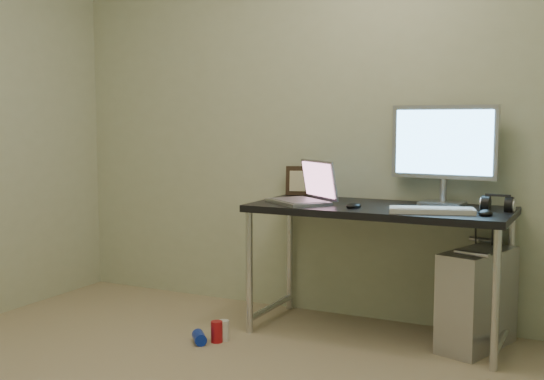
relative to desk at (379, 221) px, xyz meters
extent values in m
cube|color=beige|center=(-0.54, 0.32, 0.59)|extent=(3.50, 0.02, 2.50)
cube|color=black|center=(0.00, 0.00, 0.07)|extent=(1.45, 0.63, 0.04)
cylinder|color=silver|center=(-0.68, -0.28, -0.31)|extent=(0.04, 0.04, 0.71)
cylinder|color=silver|center=(-0.68, 0.28, -0.31)|extent=(0.04, 0.04, 0.71)
cylinder|color=silver|center=(0.68, -0.28, -0.31)|extent=(0.04, 0.04, 0.71)
cylinder|color=silver|center=(0.68, 0.28, -0.31)|extent=(0.04, 0.04, 0.71)
cylinder|color=silver|center=(-0.68, 0.00, -0.58)|extent=(0.04, 0.55, 0.04)
cylinder|color=silver|center=(0.68, 0.00, -0.58)|extent=(0.04, 0.55, 0.04)
cube|color=#B0B0B5|center=(0.55, 0.04, -0.40)|extent=(0.37, 0.56, 0.54)
cylinder|color=#ADADB5|center=(0.55, -0.17, -0.11)|extent=(0.19, 0.08, 0.03)
cylinder|color=#ADADB5|center=(0.55, 0.26, -0.11)|extent=(0.19, 0.08, 0.03)
cylinder|color=black|center=(0.50, 0.27, -0.26)|extent=(0.01, 0.16, 0.69)
cylinder|color=black|center=(0.59, 0.25, -0.28)|extent=(0.02, 0.11, 0.71)
cylinder|color=red|center=(-0.76, -0.51, -0.60)|extent=(0.07, 0.07, 0.12)
cylinder|color=white|center=(-0.75, -0.46, -0.61)|extent=(0.07, 0.07, 0.11)
cylinder|color=#0F2CC1|center=(-0.84, -0.57, -0.63)|extent=(0.13, 0.13, 0.07)
cube|color=#ADADB5|center=(-0.46, -0.10, 0.10)|extent=(0.44, 0.42, 0.02)
cube|color=slate|center=(-0.46, -0.10, 0.11)|extent=(0.38, 0.36, 0.00)
cube|color=#97969E|center=(-0.37, 0.01, 0.22)|extent=(0.31, 0.26, 0.23)
cube|color=#8A576C|center=(-0.37, 0.01, 0.22)|extent=(0.28, 0.23, 0.20)
cube|color=#ADADB5|center=(0.31, 0.20, 0.10)|extent=(0.25, 0.19, 0.02)
cylinder|color=#ADADB5|center=(0.31, 0.23, 0.17)|extent=(0.04, 0.04, 0.13)
cube|color=#ADADB5|center=(0.31, 0.22, 0.44)|extent=(0.60, 0.08, 0.42)
cube|color=#60AAE3|center=(0.31, 0.19, 0.44)|extent=(0.55, 0.05, 0.36)
cube|color=silver|center=(0.33, -0.15, 0.10)|extent=(0.46, 0.26, 0.03)
ellipsoid|color=black|center=(0.60, -0.12, 0.11)|extent=(0.09, 0.12, 0.04)
ellipsoid|color=black|center=(-0.10, -0.14, 0.11)|extent=(0.09, 0.12, 0.04)
cylinder|color=black|center=(0.57, 0.09, 0.11)|extent=(0.04, 0.10, 0.10)
cylinder|color=black|center=(0.69, 0.09, 0.11)|extent=(0.04, 0.10, 0.10)
cube|color=black|center=(0.63, 0.09, 0.17)|extent=(0.13, 0.02, 0.01)
cube|color=black|center=(-0.59, 0.29, 0.18)|extent=(0.24, 0.14, 0.19)
cylinder|color=silver|center=(-0.45, 0.29, 0.13)|extent=(0.01, 0.01, 0.08)
cylinder|color=silver|center=(-0.45, 0.29, 0.18)|extent=(0.04, 0.03, 0.04)
camera|label=1|loc=(1.14, -3.67, 0.58)|focal=45.00mm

